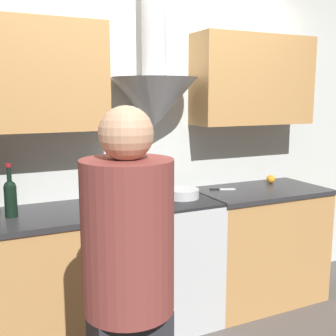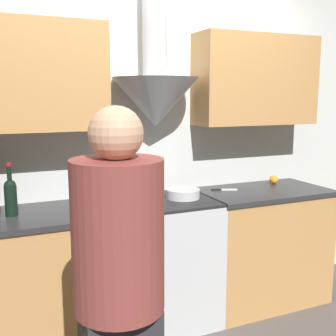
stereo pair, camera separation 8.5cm
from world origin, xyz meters
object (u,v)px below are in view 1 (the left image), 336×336
(mixing_bowl, at_px, (182,193))
(orange_fruit, at_px, (271,179))
(stove_range, at_px, (162,261))
(stock_pot, at_px, (140,192))
(person_foreground_left, at_px, (129,294))
(wine_bottle_9, at_px, (10,196))

(mixing_bowl, height_order, orange_fruit, orange_fruit)
(stove_range, bearing_deg, stock_pot, 178.09)
(person_foreground_left, bearing_deg, stove_range, 59.88)
(stove_range, xyz_separation_m, person_foreground_left, (-0.70, -1.20, 0.43))
(wine_bottle_9, relative_size, mixing_bowl, 1.36)
(wine_bottle_9, xyz_separation_m, mixing_bowl, (1.18, -0.01, -0.10))
(wine_bottle_9, relative_size, orange_fruit, 4.60)
(stove_range, distance_m, person_foreground_left, 1.45)
(stock_pot, distance_m, person_foreground_left, 1.32)
(mixing_bowl, height_order, person_foreground_left, person_foreground_left)
(wine_bottle_9, bearing_deg, stock_pot, -0.43)
(orange_fruit, bearing_deg, stock_pot, -173.70)
(stock_pot, xyz_separation_m, orange_fruit, (1.26, 0.14, -0.04))
(mixing_bowl, xyz_separation_m, person_foreground_left, (-0.86, -1.20, -0.07))
(stock_pot, xyz_separation_m, mixing_bowl, (0.33, -0.01, -0.04))
(wine_bottle_9, height_order, mixing_bowl, wine_bottle_9)
(stock_pot, bearing_deg, mixing_bowl, -1.13)
(stock_pot, height_order, person_foreground_left, person_foreground_left)
(wine_bottle_9, bearing_deg, stove_range, -0.67)
(orange_fruit, height_order, person_foreground_left, person_foreground_left)
(mixing_bowl, bearing_deg, person_foreground_left, -125.69)
(orange_fruit, relative_size, person_foreground_left, 0.04)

